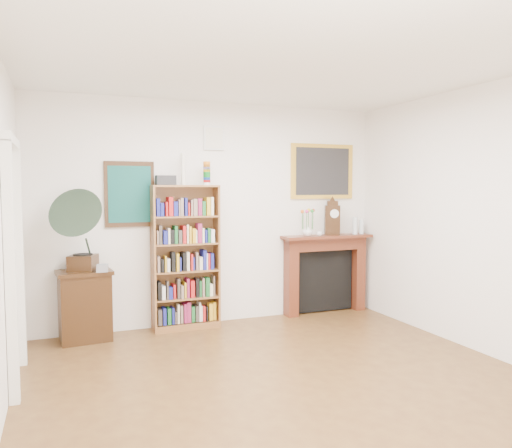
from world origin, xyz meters
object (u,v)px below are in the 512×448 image
at_px(fireplace, 325,267).
at_px(mantel_clock, 332,218).
at_px(bookshelf, 186,249).
at_px(flower_vase, 308,231).
at_px(bottle_right, 362,227).
at_px(bottle_left, 355,226).
at_px(gramophone, 83,225).
at_px(cd_stack, 102,268).
at_px(teacup, 319,234).
at_px(side_cabinet, 85,306).

relative_size(fireplace, mantel_clock, 2.74).
bearing_deg(bookshelf, mantel_clock, 2.79).
height_order(mantel_clock, flower_vase, mantel_clock).
bearing_deg(fireplace, bottle_right, -5.89).
bearing_deg(bottle_left, gramophone, -176.91).
xyz_separation_m(bookshelf, gramophone, (-1.19, -0.19, 0.34)).
height_order(bookshelf, mantel_clock, bookshelf).
relative_size(cd_stack, teacup, 1.58).
relative_size(cd_stack, bottle_left, 0.50).
distance_m(fireplace, gramophone, 3.24).
height_order(side_cabinet, bottle_left, bottle_left).
relative_size(fireplace, cd_stack, 10.67).
xyz_separation_m(side_cabinet, flower_vase, (2.85, 0.07, 0.75)).
bearing_deg(flower_vase, teacup, -13.87).
distance_m(side_cabinet, flower_vase, 2.95).
relative_size(fireplace, bottle_left, 5.33).
relative_size(bookshelf, bottle_left, 8.44).
relative_size(mantel_clock, flower_vase, 3.35).
xyz_separation_m(fireplace, gramophone, (-3.16, -0.26, 0.69)).
xyz_separation_m(bookshelf, side_cabinet, (-1.18, -0.07, -0.58)).
bearing_deg(gramophone, bookshelf, 29.96).
height_order(bookshelf, fireplace, bookshelf).
relative_size(teacup, bottle_left, 0.32).
xyz_separation_m(bookshelf, bottle_left, (2.41, 0.01, 0.22)).
bearing_deg(fireplace, bookshelf, -177.92).
xyz_separation_m(gramophone, mantel_clock, (3.26, 0.24, -0.01)).
xyz_separation_m(flower_vase, teacup, (0.16, -0.04, -0.04)).
height_order(fireplace, flower_vase, flower_vase).
height_order(cd_stack, bottle_left, bottle_left).
xyz_separation_m(bookshelf, fireplace, (1.97, 0.07, -0.35)).
xyz_separation_m(mantel_clock, teacup, (-0.25, -0.09, -0.20)).
bearing_deg(teacup, mantel_clock, 19.62).
height_order(fireplace, gramophone, gramophone).
distance_m(flower_vase, teacup, 0.17).
bearing_deg(flower_vase, mantel_clock, 6.84).
height_order(fireplace, cd_stack, fireplace).
distance_m(side_cabinet, bottle_left, 3.68).
height_order(mantel_clock, bottle_right, mantel_clock).
bearing_deg(gramophone, flower_vase, 24.81).
distance_m(cd_stack, bottle_right, 3.54).
xyz_separation_m(side_cabinet, bottle_left, (3.59, 0.07, 0.80)).
distance_m(cd_stack, bottle_left, 3.43).
xyz_separation_m(cd_stack, flower_vase, (2.66, 0.23, 0.31)).
xyz_separation_m(gramophone, bottle_right, (3.71, 0.20, -0.14)).
distance_m(fireplace, flower_vase, 0.60).
height_order(gramophone, cd_stack, gramophone).
distance_m(cd_stack, teacup, 2.84).
bearing_deg(cd_stack, side_cabinet, 139.90).
xyz_separation_m(fireplace, teacup, (-0.14, -0.10, 0.48)).
xyz_separation_m(gramophone, flower_vase, (2.86, 0.20, -0.17)).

